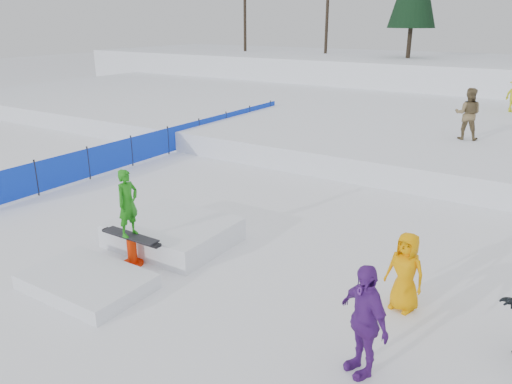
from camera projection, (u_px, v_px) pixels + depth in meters
The scene contains 8 objects.
ground at pixel (187, 261), 10.82m from camera, with size 120.00×120.00×0.00m, color white.
snow_berm at pixel (470, 77), 34.25m from camera, with size 60.00×14.00×2.40m, color white.
snow_midrise at pixel (408, 122), 23.40m from camera, with size 50.00×18.00×0.80m, color white.
safety_fence at pixel (168, 140), 19.21m from camera, with size 0.05×16.00×1.10m.
walker_olive at pixel (468, 114), 18.01m from camera, with size 0.91×0.71×1.86m, color brown.
spectator_purple at pixel (364, 320), 7.16m from camera, with size 1.03×0.43×1.76m, color #5F248E.
spectator_yellow at pixel (406, 272), 8.82m from camera, with size 0.72×0.47×1.48m, color #E79300.
jib_rail_feature at pixel (151, 242), 11.04m from camera, with size 2.60×4.40×2.11m.
Camera 1 is at (6.54, -7.36, 4.97)m, focal length 35.00 mm.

